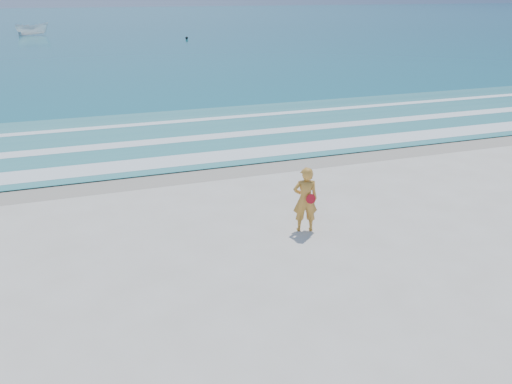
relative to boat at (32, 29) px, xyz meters
name	(u,v)px	position (x,y,z in m)	size (l,w,h in m)	color
ground	(313,301)	(10.38, -74.36, -0.91)	(400.00, 400.00, 0.00)	silver
wet_sand	(211,169)	(10.38, -65.36, -0.91)	(400.00, 2.40, 0.00)	#B2A893
ocean	(98,22)	(10.38, 30.64, -0.89)	(400.00, 190.00, 0.04)	#19727F
shallow	(185,134)	(10.38, -60.36, -0.86)	(400.00, 10.00, 0.01)	#59B7AD
foam_near	(203,158)	(10.38, -64.06, -0.86)	(400.00, 1.40, 0.01)	white
foam_mid	(188,139)	(10.38, -61.16, -0.86)	(400.00, 0.90, 0.01)	white
foam_far	(175,122)	(10.38, -57.86, -0.86)	(400.00, 0.60, 0.01)	white
boat	(32,29)	(0.00, 0.00, 0.00)	(1.69, 4.50, 1.74)	white
buoy	(187,38)	(19.97, -13.63, -0.68)	(0.38, 0.38, 0.38)	black
woman	(305,200)	(11.60, -71.16, 0.03)	(0.77, 0.61, 1.87)	orange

